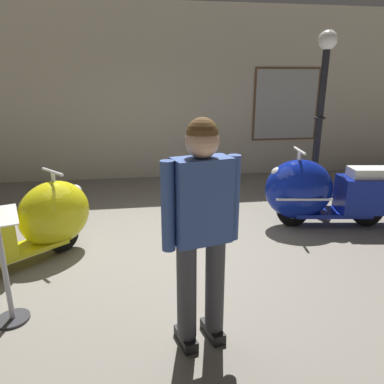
{
  "coord_description": "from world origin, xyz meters",
  "views": [
    {
      "loc": [
        -0.31,
        -4.07,
        1.99
      ],
      "look_at": [
        0.35,
        0.29,
        0.63
      ],
      "focal_mm": 33.29,
      "sensor_mm": 36.0,
      "label": 1
    }
  ],
  "objects_px": {
    "scooter_0": "(33,223)",
    "scooter_1": "(319,192)",
    "info_stanchion": "(6,277)",
    "visitor_0": "(201,222)",
    "lamppost": "(320,111)"
  },
  "relations": [
    {
      "from": "visitor_0",
      "to": "scooter_1",
      "type": "bearing_deg",
      "value": -58.04
    },
    {
      "from": "scooter_0",
      "to": "visitor_0",
      "type": "relative_size",
      "value": 0.9
    },
    {
      "from": "lamppost",
      "to": "visitor_0",
      "type": "bearing_deg",
      "value": -128.6
    },
    {
      "from": "scooter_1",
      "to": "visitor_0",
      "type": "distance_m",
      "value": 3.01
    },
    {
      "from": "lamppost",
      "to": "scooter_1",
      "type": "bearing_deg",
      "value": -112.89
    },
    {
      "from": "info_stanchion",
      "to": "visitor_0",
      "type": "bearing_deg",
      "value": -17.67
    },
    {
      "from": "scooter_1",
      "to": "info_stanchion",
      "type": "relative_size",
      "value": 1.84
    },
    {
      "from": "scooter_0",
      "to": "visitor_0",
      "type": "distance_m",
      "value": 2.39
    },
    {
      "from": "lamppost",
      "to": "visitor_0",
      "type": "relative_size",
      "value": 1.55
    },
    {
      "from": "info_stanchion",
      "to": "lamppost",
      "type": "bearing_deg",
      "value": 32.79
    },
    {
      "from": "lamppost",
      "to": "info_stanchion",
      "type": "relative_size",
      "value": 2.69
    },
    {
      "from": "scooter_0",
      "to": "scooter_1",
      "type": "height_order",
      "value": "scooter_1"
    },
    {
      "from": "lamppost",
      "to": "visitor_0",
      "type": "distance_m",
      "value": 4.03
    },
    {
      "from": "scooter_0",
      "to": "visitor_0",
      "type": "height_order",
      "value": "visitor_0"
    },
    {
      "from": "info_stanchion",
      "to": "scooter_1",
      "type": "bearing_deg",
      "value": 23.95
    }
  ]
}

